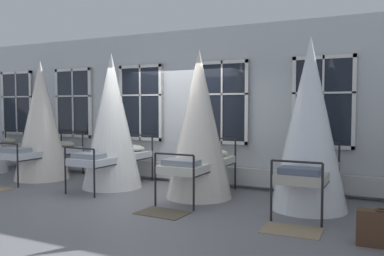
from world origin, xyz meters
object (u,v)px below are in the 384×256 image
object	(u,v)px
cot_fourth	(199,126)
cot_fifth	(309,126)
cot_second	(41,122)
suitcase_dark	(381,229)
cot_third	(112,123)

from	to	relation	value
cot_fourth	cot_fifth	distance (m)	2.02
cot_second	cot_fifth	world-z (taller)	cot_fifth
cot_fourth	cot_fifth	xyz separation A→B (m)	(2.02, 0.00, 0.05)
suitcase_dark	cot_third	bearing A→B (deg)	161.94
cot_second	cot_third	size ratio (longest dim) A/B	0.98
cot_second	cot_fourth	distance (m)	4.12
cot_second	cot_fourth	xyz separation A→B (m)	(4.12, -0.07, 0.00)
cot_third	cot_fourth	xyz separation A→B (m)	(2.04, -0.02, -0.02)
cot_fifth	suitcase_dark	size ratio (longest dim) A/B	5.04
cot_second	cot_fifth	xyz separation A→B (m)	(6.14, -0.07, 0.05)
cot_third	cot_fourth	distance (m)	2.04
cot_second	suitcase_dark	xyz separation A→B (m)	(7.29, -1.54, -1.12)
cot_fifth	suitcase_dark	distance (m)	2.20
cot_fifth	cot_second	bearing A→B (deg)	88.91
cot_fourth	suitcase_dark	xyz separation A→B (m)	(3.17, -1.47, -1.12)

